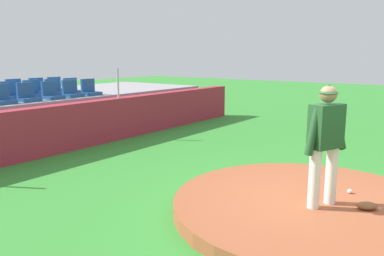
{
  "coord_description": "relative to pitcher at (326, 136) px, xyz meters",
  "views": [
    {
      "loc": [
        -5.69,
        -1.89,
        2.44
      ],
      "look_at": [
        0.0,
        2.31,
        1.11
      ],
      "focal_mm": 36.12,
      "sensor_mm": 36.0,
      "label": 1
    }
  ],
  "objects": [
    {
      "name": "pitcher",
      "position": [
        0.0,
        0.0,
        0.0
      ],
      "size": [
        0.82,
        0.45,
        1.84
      ],
      "rotation": [
        0.0,
        0.0,
        -0.4
      ],
      "color": "silver",
      "rests_on": "pitchers_mound"
    },
    {
      "name": "stadium_chair_5",
      "position": [
        1.5,
        7.97,
        0.11
      ],
      "size": [
        0.48,
        0.44,
        0.5
      ],
      "rotation": [
        0.0,
        0.0,
        3.14
      ],
      "color": "#1E4E89",
      "rests_on": "bleacher_platform"
    },
    {
      "name": "fielding_glove",
      "position": [
        0.25,
        -0.59,
        -1.01
      ],
      "size": [
        0.34,
        0.36,
        0.11
      ],
      "primitive_type": "ellipsoid",
      "rotation": [
        0.0,
        0.0,
        2.18
      ],
      "color": "brown",
      "rests_on": "pitchers_mound"
    },
    {
      "name": "ground_plane",
      "position": [
        0.09,
        0.19,
        -1.28
      ],
      "size": [
        60.0,
        60.0,
        0.0
      ],
      "primitive_type": "plane",
      "color": "#338930"
    },
    {
      "name": "fence_post_right",
      "position": [
        2.24,
        6.78,
        0.37
      ],
      "size": [
        0.06,
        0.06,
        0.86
      ],
      "primitive_type": "cylinder",
      "color": "silver",
      "rests_on": "brick_barrier"
    },
    {
      "name": "baseball",
      "position": [
        0.79,
        -0.21,
        -1.03
      ],
      "size": [
        0.07,
        0.07,
        0.07
      ],
      "primitive_type": "sphere",
      "color": "white",
      "rests_on": "pitchers_mound"
    },
    {
      "name": "pitchers_mound",
      "position": [
        0.09,
        0.19,
        -1.17
      ],
      "size": [
        4.31,
        4.31,
        0.21
      ],
      "primitive_type": "cylinder",
      "color": "#9B4F30",
      "rests_on": "ground_plane"
    },
    {
      "name": "stadium_chair_19",
      "position": [
        1.51,
        9.74,
        0.11
      ],
      "size": [
        0.48,
        0.44,
        0.5
      ],
      "rotation": [
        0.0,
        0.0,
        3.14
      ],
      "color": "#1E4E89",
      "rests_on": "bleacher_platform"
    },
    {
      "name": "stadium_chair_13",
      "position": [
        2.17,
        8.84,
        0.11
      ],
      "size": [
        0.48,
        0.44,
        0.5
      ],
      "rotation": [
        0.0,
        0.0,
        3.14
      ],
      "color": "#1E4E89",
      "rests_on": "bleacher_platform"
    },
    {
      "name": "stadium_chair_3",
      "position": [
        0.09,
        7.96,
        0.11
      ],
      "size": [
        0.48,
        0.44,
        0.5
      ],
      "rotation": [
        0.0,
        0.0,
        3.14
      ],
      "color": "#1E4E89",
      "rests_on": "bleacher_platform"
    },
    {
      "name": "stadium_chair_10",
      "position": [
        0.08,
        8.83,
        0.11
      ],
      "size": [
        0.48,
        0.44,
        0.5
      ],
      "rotation": [
        0.0,
        0.0,
        3.14
      ],
      "color": "#1E4E89",
      "rests_on": "bleacher_platform"
    },
    {
      "name": "bleacher_platform",
      "position": [
        0.09,
        9.55,
        -0.66
      ],
      "size": [
        14.26,
        4.25,
        1.24
      ],
      "primitive_type": "cube",
      "color": "#969298",
      "rests_on": "ground_plane"
    },
    {
      "name": "stadium_chair_12",
      "position": [
        1.49,
        8.85,
        0.11
      ],
      "size": [
        0.48,
        0.44,
        0.5
      ],
      "rotation": [
        0.0,
        0.0,
        3.14
      ],
      "color": "#1E4E89",
      "rests_on": "bleacher_platform"
    },
    {
      "name": "stadium_chair_20",
      "position": [
        2.19,
        9.76,
        0.11
      ],
      "size": [
        0.48,
        0.44,
        0.5
      ],
      "rotation": [
        0.0,
        0.0,
        3.14
      ],
      "color": "#1E4E89",
      "rests_on": "bleacher_platform"
    },
    {
      "name": "stadium_chair_11",
      "position": [
        0.77,
        8.84,
        0.11
      ],
      "size": [
        0.48,
        0.44,
        0.5
      ],
      "rotation": [
        0.0,
        0.0,
        3.14
      ],
      "color": "#1E4E89",
      "rests_on": "bleacher_platform"
    },
    {
      "name": "stadium_chair_2",
      "position": [
        -0.59,
        7.98,
        0.11
      ],
      "size": [
        0.48,
        0.44,
        0.5
      ],
      "rotation": [
        0.0,
        0.0,
        3.14
      ],
      "color": "#1E4E89",
      "rests_on": "bleacher_platform"
    },
    {
      "name": "brick_barrier",
      "position": [
        0.09,
        6.78,
        -0.67
      ],
      "size": [
        15.61,
        0.4,
        1.22
      ],
      "primitive_type": "cube",
      "color": "#A22838",
      "rests_on": "ground_plane"
    },
    {
      "name": "stadium_chair_6",
      "position": [
        2.17,
        7.96,
        0.11
      ],
      "size": [
        0.48,
        0.44,
        0.5
      ],
      "rotation": [
        0.0,
        0.0,
        3.14
      ],
      "color": "#1E4E89",
      "rests_on": "bleacher_platform"
    },
    {
      "name": "stadium_chair_18",
      "position": [
        0.76,
        9.78,
        0.11
      ],
      "size": [
        0.48,
        0.44,
        0.5
      ],
      "rotation": [
        0.0,
        0.0,
        3.14
      ],
      "color": "#1E4E89",
      "rests_on": "bleacher_platform"
    },
    {
      "name": "stadium_chair_4",
      "position": [
        0.81,
        7.95,
        0.11
      ],
      "size": [
        0.48,
        0.44,
        0.5
      ],
      "rotation": [
        0.0,
        0.0,
        3.14
      ],
      "color": "#1E4E89",
      "rests_on": "bleacher_platform"
    }
  ]
}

